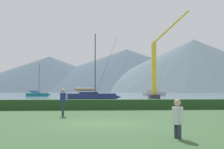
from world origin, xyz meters
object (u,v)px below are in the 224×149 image
sailboat_slip_6 (92,96)px  person_seated_viewer (178,117)px  dock_crane (156,72)px  person_standing_walker (63,100)px  sailboat_slip_4 (37,94)px  sailboat_slip_0 (155,93)px

sailboat_slip_6 → person_seated_viewer: sailboat_slip_6 is taller
sailboat_slip_6 → dock_crane: size_ratio=0.58×
person_seated_viewer → dock_crane: 52.76m
person_standing_walker → sailboat_slip_6: bearing=82.1°
sailboat_slip_4 → sailboat_slip_6: (14.24, -40.64, 0.12)m
sailboat_slip_0 → dock_crane: 42.82m
sailboat_slip_4 → sailboat_slip_0: bearing=13.7°
sailboat_slip_0 → person_standing_walker: sailboat_slip_0 is taller
sailboat_slip_0 → person_standing_walker: bearing=-116.6°
sailboat_slip_6 → person_seated_viewer: size_ratio=8.27×
sailboat_slip_0 → dock_crane: (-8.90, -41.63, 4.58)m
person_seated_viewer → person_standing_walker: (-4.30, 9.41, 0.29)m
sailboat_slip_0 → person_standing_walker: (-24.20, -83.62, 0.26)m
sailboat_slip_6 → person_standing_walker: sailboat_slip_6 is taller
sailboat_slip_0 → dock_crane: size_ratio=0.70×
sailboat_slip_4 → dock_crane: 38.95m
dock_crane → sailboat_slip_4: bearing=134.7°
sailboat_slip_0 → person_seated_viewer: (-19.90, -93.03, -0.03)m
sailboat_slip_4 → dock_crane: dock_crane is taller
sailboat_slip_4 → person_seated_viewer: sailboat_slip_4 is taller
person_standing_walker → sailboat_slip_0: bearing=70.6°
sailboat_slip_0 → person_seated_viewer: bearing=-112.6°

